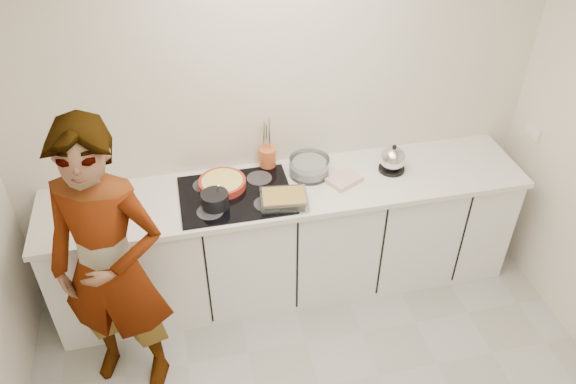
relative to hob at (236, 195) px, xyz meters
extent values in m
cube|color=silver|center=(0.35, 0.34, 0.38)|extent=(3.60, 0.00, 2.60)
cube|color=white|center=(2.14, 0.07, 0.15)|extent=(0.02, 0.15, 0.09)
cube|color=white|center=(0.35, 0.02, -0.48)|extent=(3.20, 0.58, 0.87)
cube|color=white|center=(0.35, 0.02, -0.03)|extent=(3.24, 0.64, 0.04)
cube|color=black|center=(0.00, 0.00, 0.00)|extent=(0.72, 0.54, 0.01)
cylinder|color=#AC2A1D|center=(-0.07, 0.10, 0.03)|extent=(0.40, 0.40, 0.05)
cylinder|color=#FBDB65|center=(-0.07, 0.10, 0.05)|extent=(0.35, 0.35, 0.01)
cylinder|color=black|center=(-0.14, -0.09, 0.06)|extent=(0.19, 0.19, 0.10)
cylinder|color=silver|center=(-0.12, -0.07, 0.10)|extent=(0.03, 0.07, 0.15)
cube|color=silver|center=(0.29, -0.15, 0.03)|extent=(0.32, 0.25, 0.06)
cube|color=gold|center=(0.29, -0.15, 0.05)|extent=(0.29, 0.22, 0.02)
cylinder|color=silver|center=(0.52, 0.13, 0.06)|extent=(0.34, 0.34, 0.13)
cylinder|color=white|center=(0.52, 0.13, 0.04)|extent=(0.29, 0.29, 0.06)
cube|color=white|center=(0.73, -0.01, 0.01)|extent=(0.26, 0.24, 0.03)
cylinder|color=black|center=(1.09, 0.05, 0.00)|extent=(0.22, 0.22, 0.02)
sphere|color=silver|center=(1.09, 0.05, 0.09)|extent=(0.22, 0.22, 0.17)
sphere|color=black|center=(1.09, 0.05, 0.18)|extent=(0.04, 0.04, 0.03)
cylinder|color=#D4612C|center=(0.27, 0.28, 0.07)|extent=(0.12, 0.12, 0.15)
imported|color=white|center=(-0.77, -0.51, 0.01)|extent=(0.79, 0.65, 1.85)
camera|label=1|loc=(-0.29, -2.87, 2.24)|focal=35.00mm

